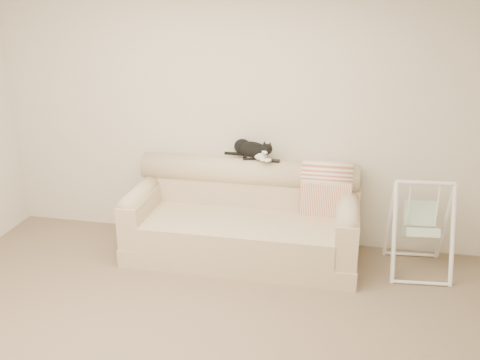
# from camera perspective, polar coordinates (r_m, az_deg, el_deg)

# --- Properties ---
(ground_plane) EXTENTS (5.00, 5.00, 0.00)m
(ground_plane) POSITION_cam_1_polar(r_m,az_deg,el_deg) (4.07, -5.50, -18.09)
(ground_plane) COLOR #726051
(ground_plane) RESTS_ON ground
(room_shell) EXTENTS (5.04, 4.04, 2.60)m
(room_shell) POSITION_cam_1_polar(r_m,az_deg,el_deg) (3.35, -6.36, 2.92)
(room_shell) COLOR beige
(room_shell) RESTS_ON ground
(sofa) EXTENTS (2.20, 0.93, 0.90)m
(sofa) POSITION_cam_1_polar(r_m,az_deg,el_deg) (5.21, 0.36, -4.33)
(sofa) COLOR tan
(sofa) RESTS_ON ground
(remote_a) EXTENTS (0.19, 0.09, 0.03)m
(remote_a) POSITION_cam_1_polar(r_m,az_deg,el_deg) (5.24, 1.30, 2.34)
(remote_a) COLOR black
(remote_a) RESTS_ON sofa
(remote_b) EXTENTS (0.17, 0.07, 0.02)m
(remote_b) POSITION_cam_1_polar(r_m,az_deg,el_deg) (5.19, 3.35, 2.11)
(remote_b) COLOR black
(remote_b) RESTS_ON sofa
(tuxedo_cat) EXTENTS (0.51, 0.34, 0.20)m
(tuxedo_cat) POSITION_cam_1_polar(r_m,az_deg,el_deg) (5.22, 1.31, 3.28)
(tuxedo_cat) COLOR black
(tuxedo_cat) RESTS_ON sofa
(throw_blanket) EXTENTS (0.48, 0.38, 0.58)m
(throw_blanket) POSITION_cam_1_polar(r_m,az_deg,el_deg) (5.20, 9.25, -0.20)
(throw_blanket) COLOR #BB5B3B
(throw_blanket) RESTS_ON sofa
(baby_swing) EXTENTS (0.59, 0.62, 0.89)m
(baby_swing) POSITION_cam_1_polar(r_m,az_deg,el_deg) (5.14, 18.67, -4.70)
(baby_swing) COLOR white
(baby_swing) RESTS_ON ground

